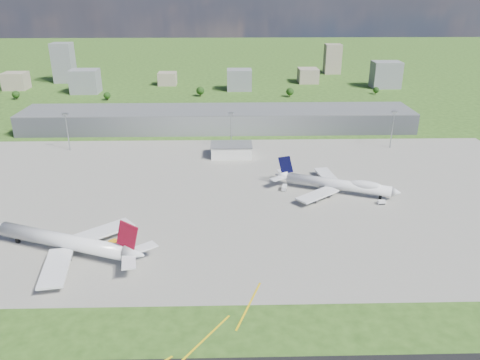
{
  "coord_description": "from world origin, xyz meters",
  "views": [
    {
      "loc": [
        8.54,
        -189.64,
        104.14
      ],
      "look_at": [
        14.12,
        37.94,
        9.0
      ],
      "focal_mm": 35.0,
      "sensor_mm": 36.0,
      "label": 1
    }
  ],
  "objects_px": {
    "van_white_far": "(382,202)",
    "airliner_red_twin": "(68,242)",
    "airliner_blue_quad": "(338,184)",
    "van_white_near": "(284,188)",
    "tug_yellow": "(113,242)"
  },
  "relations": [
    {
      "from": "van_white_far",
      "to": "airliner_blue_quad",
      "type": "bearing_deg",
      "value": 137.23
    },
    {
      "from": "airliner_blue_quad",
      "to": "tug_yellow",
      "type": "height_order",
      "value": "airliner_blue_quad"
    },
    {
      "from": "airliner_blue_quad",
      "to": "van_white_far",
      "type": "xyz_separation_m",
      "value": [
        19.68,
        -15.02,
        -3.84
      ]
    },
    {
      "from": "tug_yellow",
      "to": "van_white_near",
      "type": "height_order",
      "value": "van_white_near"
    },
    {
      "from": "airliner_red_twin",
      "to": "tug_yellow",
      "type": "xyz_separation_m",
      "value": [
        16.29,
        7.74,
        -4.58
      ]
    },
    {
      "from": "tug_yellow",
      "to": "airliner_red_twin",
      "type": "bearing_deg",
      "value": 162.9
    },
    {
      "from": "airliner_blue_quad",
      "to": "van_white_far",
      "type": "distance_m",
      "value": 25.06
    },
    {
      "from": "tug_yellow",
      "to": "van_white_near",
      "type": "bearing_deg",
      "value": -8.03
    },
    {
      "from": "airliner_blue_quad",
      "to": "van_white_far",
      "type": "relative_size",
      "value": 15.56
    },
    {
      "from": "tug_yellow",
      "to": "van_white_near",
      "type": "distance_m",
      "value": 98.39
    },
    {
      "from": "van_white_far",
      "to": "airliner_red_twin",
      "type": "bearing_deg",
      "value": -168.44
    },
    {
      "from": "van_white_near",
      "to": "van_white_far",
      "type": "distance_m",
      "value": 51.62
    },
    {
      "from": "van_white_near",
      "to": "van_white_far",
      "type": "xyz_separation_m",
      "value": [
        47.97,
        -19.06,
        -0.27
      ]
    },
    {
      "from": "airliner_red_twin",
      "to": "van_white_far",
      "type": "relative_size",
      "value": 17.34
    },
    {
      "from": "airliner_red_twin",
      "to": "van_white_far",
      "type": "bearing_deg",
      "value": -142.07
    }
  ]
}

